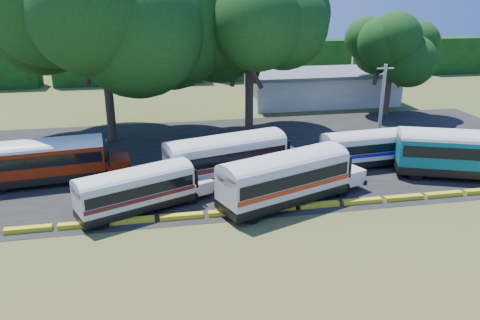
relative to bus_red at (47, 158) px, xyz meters
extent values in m
plane|color=#3C541C|center=(10.62, -8.57, -1.95)|extent=(160.00, 160.00, 0.00)
cube|color=black|center=(11.62, 3.43, -1.94)|extent=(64.00, 24.00, 0.02)
cube|color=yellow|center=(0.12, -7.57, -1.80)|extent=(2.70, 0.45, 0.30)
cube|color=yellow|center=(3.12, -7.57, -1.80)|extent=(2.70, 0.45, 0.30)
cube|color=yellow|center=(6.12, -7.57, -1.80)|extent=(2.70, 0.45, 0.30)
cube|color=yellow|center=(9.12, -7.57, -1.80)|extent=(2.70, 0.45, 0.30)
cube|color=yellow|center=(12.12, -7.57, -1.80)|extent=(2.70, 0.45, 0.30)
cube|color=yellow|center=(15.12, -7.57, -1.80)|extent=(2.70, 0.45, 0.30)
cube|color=yellow|center=(18.12, -7.57, -1.80)|extent=(2.70, 0.45, 0.30)
cube|color=yellow|center=(21.12, -7.57, -1.80)|extent=(2.70, 0.45, 0.30)
cube|color=yellow|center=(24.12, -7.57, -1.80)|extent=(2.70, 0.45, 0.30)
cube|color=yellow|center=(27.12, -7.57, -1.80)|extent=(2.70, 0.45, 0.30)
cube|color=silver|center=(28.62, 21.43, -0.15)|extent=(18.00, 8.00, 3.60)
cube|color=#55595D|center=(28.62, 21.43, 1.85)|extent=(19.00, 9.00, 0.40)
cube|color=black|center=(-13.38, 39.43, 1.05)|extent=(10.00, 4.00, 6.00)
cube|color=black|center=(-1.38, 39.43, 1.05)|extent=(10.00, 4.00, 6.00)
cube|color=black|center=(10.62, 39.43, 1.05)|extent=(10.00, 4.00, 6.00)
cube|color=black|center=(22.62, 39.43, 1.05)|extent=(10.00, 4.00, 6.00)
cube|color=black|center=(34.62, 39.43, 1.05)|extent=(10.00, 4.00, 6.00)
cube|color=black|center=(46.62, 39.43, 1.05)|extent=(10.00, 4.00, 6.00)
cube|color=black|center=(58.62, 39.43, 1.05)|extent=(10.00, 4.00, 6.00)
cylinder|color=black|center=(3.87, -0.63, -1.44)|extent=(1.05, 0.41, 1.03)
cylinder|color=black|center=(3.60, 1.55, -1.44)|extent=(1.05, 0.41, 1.03)
cylinder|color=black|center=(-3.33, 0.70, -1.44)|extent=(1.05, 0.41, 1.03)
cube|color=black|center=(-0.24, -0.03, -1.28)|extent=(8.67, 3.58, 0.56)
cube|color=maroon|center=(-0.24, -0.03, -0.07)|extent=(8.67, 3.58, 1.88)
cube|color=black|center=(-0.24, -0.03, 0.16)|extent=(8.34, 3.60, 0.79)
ellipsoid|color=silver|center=(-0.24, -0.03, 0.87)|extent=(8.67, 3.58, 1.15)
cube|color=maroon|center=(4.85, 0.60, -0.97)|extent=(2.11, 2.47, 0.97)
cube|color=black|center=(4.21, 0.52, 0.03)|extent=(0.44, 2.36, 1.41)
cube|color=black|center=(5.72, 0.71, -1.39)|extent=(0.49, 2.52, 0.31)
cylinder|color=black|center=(9.95, -5.59, -1.50)|extent=(0.92, 0.59, 0.89)
cylinder|color=black|center=(9.17, -3.85, -1.50)|extent=(0.92, 0.59, 0.89)
cylinder|color=black|center=(4.39, -8.04, -1.50)|extent=(0.92, 0.59, 0.89)
cylinder|color=black|center=(3.62, -6.30, -1.50)|extent=(0.92, 0.59, 0.89)
cube|color=black|center=(6.37, -6.13, -1.37)|extent=(7.60, 5.00, 0.49)
cube|color=beige|center=(6.37, -6.13, -0.31)|extent=(7.60, 5.00, 1.63)
cube|color=black|center=(6.37, -6.13, -0.11)|extent=(7.36, 4.93, 0.69)
cube|color=#521518|center=(6.37, -6.13, -0.64)|extent=(7.55, 5.00, 0.27)
ellipsoid|color=silver|center=(6.37, -6.13, 0.51)|extent=(7.60, 5.00, 1.00)
cube|color=beige|center=(10.46, -4.32, -1.10)|extent=(2.26, 2.45, 0.85)
cube|color=black|center=(9.94, -4.55, -0.23)|extent=(0.95, 1.93, 1.23)
cube|color=black|center=(11.15, -4.02, -1.46)|extent=(1.03, 2.07, 0.27)
cube|color=black|center=(3.06, -7.58, -1.46)|extent=(1.03, 2.07, 0.27)
cylinder|color=black|center=(17.16, -2.01, -1.41)|extent=(1.12, 0.58, 1.07)
cylinder|color=black|center=(16.55, 0.21, -1.41)|extent=(1.12, 0.58, 1.07)
cylinder|color=black|center=(10.12, -3.96, -1.41)|extent=(1.12, 0.58, 1.07)
cylinder|color=black|center=(9.51, -1.74, -1.41)|extent=(1.12, 0.58, 1.07)
cube|color=black|center=(12.82, -2.02, -1.25)|extent=(9.21, 4.94, 0.59)
cube|color=white|center=(12.82, -2.02, 0.02)|extent=(9.21, 4.94, 1.97)
cube|color=black|center=(12.82, -2.02, 0.26)|extent=(8.88, 4.91, 0.83)
cube|color=maroon|center=(12.82, -2.02, -0.37)|extent=(9.13, 4.96, 0.32)
ellipsoid|color=silver|center=(12.82, -2.02, 1.00)|extent=(9.21, 4.94, 1.21)
cube|color=white|center=(17.99, -0.58, -0.93)|extent=(2.49, 2.79, 1.02)
cube|color=black|center=(17.34, -0.76, 0.12)|extent=(0.81, 2.42, 1.47)
cube|color=black|center=(18.87, -0.34, -1.36)|extent=(0.89, 2.59, 0.32)
cube|color=black|center=(8.62, -3.18, -1.36)|extent=(0.89, 2.59, 0.32)
cylinder|color=black|center=(20.24, -6.32, -1.41)|extent=(1.12, 0.68, 1.08)
cylinder|color=black|center=(19.39, -4.16, -1.41)|extent=(1.12, 0.68, 1.08)
cylinder|color=black|center=(13.40, -9.00, -1.41)|extent=(1.12, 0.68, 1.08)
cylinder|color=black|center=(12.55, -6.85, -1.41)|extent=(1.12, 0.68, 1.08)
cube|color=black|center=(15.89, -6.78, -1.25)|extent=(9.24, 5.75, 0.59)
cube|color=silver|center=(15.89, -6.78, 0.03)|extent=(9.24, 5.75, 1.98)
cube|color=black|center=(15.89, -6.78, 0.27)|extent=(8.93, 5.69, 0.83)
cube|color=#AD3111|center=(15.89, -6.78, -0.36)|extent=(9.17, 5.76, 0.32)
ellipsoid|color=silver|center=(15.89, -6.78, 1.02)|extent=(9.24, 5.75, 1.22)
cube|color=silver|center=(20.92, -4.80, -0.92)|extent=(2.68, 2.92, 1.03)
cube|color=black|center=(20.29, -5.05, 0.13)|extent=(1.06, 2.37, 1.48)
cube|color=black|center=(21.78, -4.47, -1.36)|extent=(1.15, 2.54, 0.32)
cube|color=black|center=(11.82, -8.38, -1.36)|extent=(1.15, 2.54, 0.32)
cylinder|color=black|center=(28.00, -1.64, -1.50)|extent=(0.92, 0.33, 0.90)
cylinder|color=black|center=(27.83, 0.27, -1.50)|extent=(0.92, 0.33, 0.90)
cylinder|color=black|center=(21.92, -2.20, -1.50)|extent=(0.92, 0.33, 0.90)
cylinder|color=black|center=(21.75, -0.29, -1.50)|extent=(0.92, 0.33, 0.90)
cube|color=black|center=(24.43, -1.01, -1.37)|extent=(7.54, 2.91, 0.49)
cube|color=silver|center=(24.43, -1.01, -0.30)|extent=(7.54, 2.91, 1.64)
cube|color=black|center=(24.43, -1.01, -0.11)|extent=(7.25, 2.94, 0.69)
cube|color=#120D8B|center=(24.43, -1.01, -0.63)|extent=(7.47, 2.94, 0.27)
ellipsoid|color=silver|center=(24.43, -1.01, 0.52)|extent=(7.54, 2.91, 1.01)
cube|color=silver|center=(28.90, -0.59, -1.10)|extent=(1.79, 2.12, 0.85)
cube|color=black|center=(28.33, -0.65, -0.22)|extent=(0.32, 2.07, 1.23)
cube|color=black|center=(29.66, -0.52, -1.46)|extent=(0.36, 2.20, 0.27)
cube|color=black|center=(20.81, -1.34, -1.46)|extent=(0.36, 2.20, 0.27)
cylinder|color=black|center=(26.80, -4.50, -1.39)|extent=(1.16, 0.69, 1.12)
cylinder|color=black|center=(27.64, -2.26, -1.39)|extent=(1.16, 0.69, 1.12)
cube|color=black|center=(30.26, -4.52, -1.22)|extent=(9.57, 5.85, 0.62)
cube|color=#086770|center=(30.26, -4.52, 0.10)|extent=(9.57, 5.85, 2.05)
cube|color=black|center=(30.26, -4.52, 0.35)|extent=(9.25, 5.78, 0.86)
ellipsoid|color=silver|center=(30.26, -4.52, 1.13)|extent=(9.57, 5.85, 1.26)
cube|color=black|center=(26.02, -2.92, -1.33)|extent=(1.15, 2.64, 0.34)
cylinder|color=#38281C|center=(3.87, 9.87, 2.13)|extent=(0.80, 0.80, 8.15)
cylinder|color=#38281C|center=(5.09, 10.32, 5.62)|extent=(1.41, 2.90, 4.63)
cylinder|color=#38281C|center=(2.88, 10.71, 5.62)|extent=(2.22, 2.53, 4.63)
cylinder|color=#38281C|center=(3.65, 8.59, 5.62)|extent=(2.96, 0.94, 4.63)
ellipsoid|color=black|center=(3.87, 9.87, 9.90)|extent=(15.47, 15.47, 11.35)
cylinder|color=#38281C|center=(17.08, 10.09, 1.66)|extent=(0.80, 0.80, 7.22)
cylinder|color=#38281C|center=(18.31, 10.53, 4.76)|extent=(1.32, 2.63, 4.13)
cylinder|color=#38281C|center=(16.09, 10.92, 4.76)|extent=(2.03, 2.30, 4.13)
cylinder|color=#38281C|center=(16.86, 8.81, 4.76)|extent=(2.68, 0.89, 4.13)
ellipsoid|color=black|center=(17.08, 10.09, 8.61)|extent=(10.70, 10.70, 7.84)
cylinder|color=#38281C|center=(33.83, 14.22, 0.71)|extent=(0.80, 0.80, 5.32)
cylinder|color=#38281C|center=(35.05, 14.67, 2.99)|extent=(1.11, 2.07, 3.10)
cylinder|color=#38281C|center=(32.84, 15.06, 2.99)|extent=(1.65, 1.85, 3.10)
cylinder|color=#38281C|center=(33.61, 12.94, 2.99)|extent=(2.09, 0.79, 3.10)
ellipsoid|color=black|center=(33.83, 14.22, 5.96)|extent=(7.50, 7.50, 5.50)
cylinder|color=#99958B|center=(28.32, 4.71, 1.68)|extent=(0.30, 0.30, 7.25)
cube|color=#99958B|center=(28.32, 4.71, 4.94)|extent=(1.60, 0.12, 0.12)
camera|label=1|loc=(7.84, -33.94, 11.40)|focal=35.00mm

